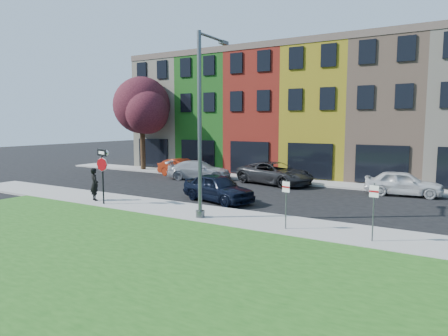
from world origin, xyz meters
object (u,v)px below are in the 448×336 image
Objects in this scene: man at (94,184)px; street_lamp at (202,125)px; stop_sign at (102,165)px; sedan_near at (218,188)px.

street_lamp is (7.08, -0.08, 3.18)m from man.
stop_sign is 1.61× the size of man.
stop_sign is 0.59× the size of sedan_near.
sedan_near is at bearing 110.58° from street_lamp.
sedan_near is 0.59× the size of street_lamp.
man is 0.37× the size of sedan_near.
stop_sign is at bearing 148.67° from sedan_near.
street_lamp reaches higher than stop_sign.
street_lamp reaches higher than man.
sedan_near is at bearing -124.97° from man.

